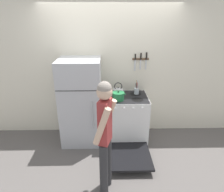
# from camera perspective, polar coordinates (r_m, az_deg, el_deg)

# --- Properties ---
(ground_plane) EXTENTS (14.00, 14.00, 0.00)m
(ground_plane) POSITION_cam_1_polar(r_m,az_deg,el_deg) (4.38, -0.38, -9.44)
(ground_plane) COLOR #5B5654
(wall_back) EXTENTS (10.00, 0.06, 2.55)m
(wall_back) POSITION_cam_1_polar(r_m,az_deg,el_deg) (3.89, -0.43, 6.95)
(wall_back) COLOR silver
(wall_back) RESTS_ON ground_plane
(refrigerator) EXTENTS (0.74, 0.70, 1.60)m
(refrigerator) POSITION_cam_1_polar(r_m,az_deg,el_deg) (3.74, -8.76, -1.72)
(refrigerator) COLOR #B7BABF
(refrigerator) RESTS_ON ground_plane
(stove_range) EXTENTS (0.76, 1.39, 0.90)m
(stove_range) POSITION_cam_1_polar(r_m,az_deg,el_deg) (3.85, 4.20, -6.66)
(stove_range) COLOR white
(stove_range) RESTS_ON ground_plane
(dutch_oven_pot) EXTENTS (0.26, 0.22, 0.17)m
(dutch_oven_pot) POSITION_cam_1_polar(r_m,az_deg,el_deg) (3.52, 1.80, -0.01)
(dutch_oven_pot) COLOR #237A42
(dutch_oven_pot) RESTS_ON stove_range
(tea_kettle) EXTENTS (0.24, 0.20, 0.23)m
(tea_kettle) POSITION_cam_1_polar(r_m,az_deg,el_deg) (3.77, 1.80, 1.48)
(tea_kettle) COLOR silver
(tea_kettle) RESTS_ON stove_range
(utensil_jar) EXTENTS (0.09, 0.09, 0.28)m
(utensil_jar) POSITION_cam_1_polar(r_m,az_deg,el_deg) (3.81, 7.03, 1.57)
(utensil_jar) COLOR silver
(utensil_jar) RESTS_ON stove_range
(person) EXTENTS (0.32, 0.38, 1.60)m
(person) POSITION_cam_1_polar(r_m,az_deg,el_deg) (2.57, -1.97, -10.55)
(person) COLOR #2D2D30
(person) RESTS_ON ground_plane
(wall_knife_strip) EXTENTS (0.31, 0.03, 0.35)m
(wall_knife_strip) POSITION_cam_1_polar(r_m,az_deg,el_deg) (3.84, 8.21, 10.41)
(wall_knife_strip) COLOR brown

